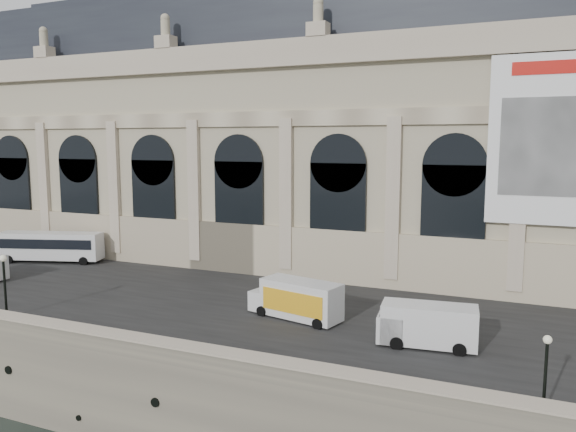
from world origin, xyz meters
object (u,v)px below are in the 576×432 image
(bus_left, at_px, (51,246))
(lamp_right, at_px, (545,377))
(lamp_left, at_px, (5,287))
(van_c, at_px, (423,325))
(box_truck, at_px, (296,299))

(bus_left, distance_m, lamp_right, 50.67)
(lamp_left, bearing_deg, van_c, 12.17)
(box_truck, relative_size, lamp_left, 1.58)
(box_truck, xyz_separation_m, lamp_left, (-19.68, -8.28, 0.90))
(box_truck, height_order, lamp_right, lamp_right)
(lamp_right, bearing_deg, bus_left, 161.02)
(box_truck, bearing_deg, bus_left, 166.78)
(box_truck, relative_size, lamp_right, 1.87)
(bus_left, xyz_separation_m, van_c, (41.03, -9.42, -0.43))
(van_c, xyz_separation_m, box_truck, (-9.47, 2.00, 0.06))
(bus_left, height_order, box_truck, bus_left)
(van_c, relative_size, box_truck, 0.85)
(bus_left, distance_m, lamp_left, 19.70)
(lamp_left, relative_size, lamp_right, 1.19)
(box_truck, height_order, lamp_left, lamp_left)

